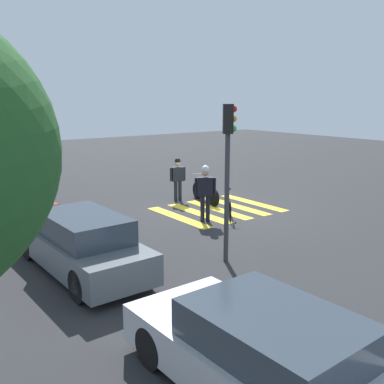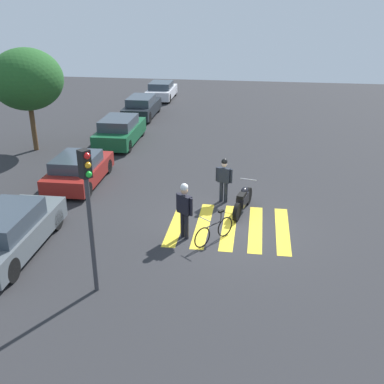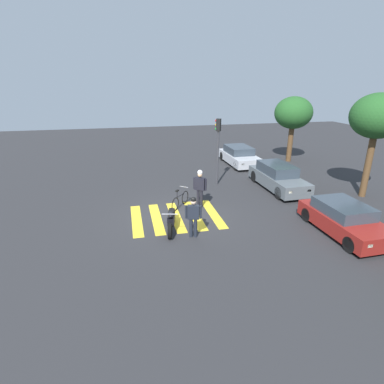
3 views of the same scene
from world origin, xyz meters
name	(u,v)px [view 1 (image 1 of 3)]	position (x,y,z in m)	size (l,w,h in m)	color
ground_plane	(218,210)	(0.00, 0.00, 0.00)	(60.00, 60.00, 0.00)	#2B2B2D
police_motorcycle	(205,191)	(1.25, -0.40, 0.46)	(2.14, 0.77, 1.04)	black
leaning_bicycle	(229,207)	(-1.09, 0.41, 0.38)	(1.39, 1.10, 1.00)	black
officer_on_foot	(205,189)	(-0.98, 1.38, 1.12)	(0.46, 0.59, 1.90)	black
officer_by_motorcycle	(178,176)	(2.06, 0.37, 0.99)	(0.31, 0.64, 1.73)	#1E232D
crosswalk_stripes	(218,209)	(0.00, 0.00, 0.00)	(3.40, 4.05, 0.01)	yellow
car_silver_sedan	(264,355)	(-8.43, 6.28, 0.64)	(4.36, 1.96, 1.33)	black
car_grey_coupe	(81,244)	(-2.64, 6.45, 0.69)	(4.60, 1.75, 1.44)	black
car_maroon_wagon	(12,203)	(3.04, 6.50, 0.61)	(4.04, 1.89, 1.26)	black
traffic_light_pole	(228,157)	(-4.18, 3.24, 2.66)	(0.33, 0.35, 3.93)	#38383D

